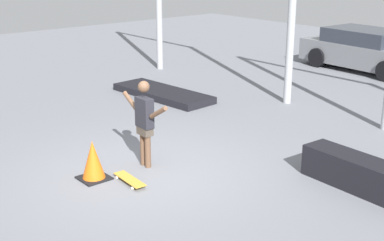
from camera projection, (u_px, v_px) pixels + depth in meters
The scene contains 7 objects.
ground_plane at pixel (149, 173), 9.64m from camera, with size 36.00×36.00×0.00m, color slate.
skateboarder at pixel (145, 119), 9.68m from camera, with size 1.37×0.21×1.62m.
skateboard at pixel (130, 179), 9.21m from camera, with size 0.81×0.29×0.08m.
grind_box at pixel (361, 174), 8.89m from camera, with size 2.13×0.55×0.55m, color black.
manual_pad at pixel (163, 93), 14.62m from camera, with size 3.08×1.05×0.19m, color black.
parked_car_grey at pixel (367, 50), 17.68m from camera, with size 4.45×2.18×1.36m.
traffic_cone at pixel (93, 161), 9.29m from camera, with size 0.50×0.50×0.70m.
Camera 1 is at (7.29, -5.15, 3.84)m, focal length 50.00 mm.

